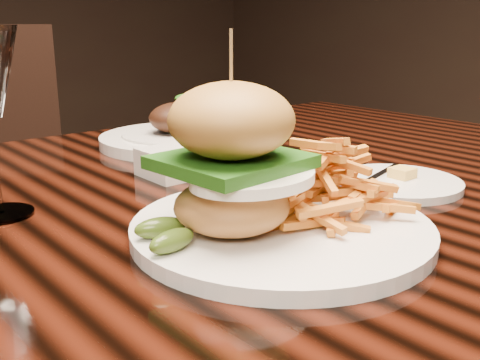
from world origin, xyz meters
TOP-DOWN VIEW (x-y plane):
  - dining_table at (0.00, 0.00)m, footprint 1.60×0.90m
  - burger_plate at (0.03, -0.19)m, footprint 0.30×0.30m
  - side_saucer at (0.27, -0.16)m, footprint 0.17×0.17m
  - ramekin at (0.08, 0.07)m, footprint 0.09×0.09m
  - far_dish at (0.20, 0.23)m, footprint 0.27×0.27m

SIDE VIEW (x-z plane):
  - dining_table at x=0.00m, z-range 0.30..1.05m
  - side_saucer at x=0.27m, z-range 0.74..0.77m
  - far_dish at x=0.20m, z-range 0.72..0.81m
  - ramekin at x=0.08m, z-range 0.75..0.79m
  - burger_plate at x=0.03m, z-range 0.70..0.90m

